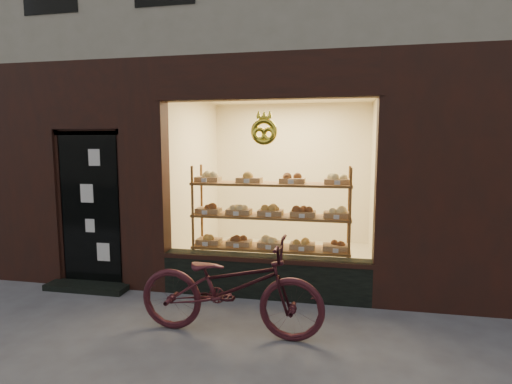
# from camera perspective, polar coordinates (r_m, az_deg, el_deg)

# --- Properties ---
(display_shelf) EXTENTS (2.20, 0.45, 1.70)m
(display_shelf) POSITION_cam_1_polar(r_m,az_deg,el_deg) (5.59, 2.07, -4.89)
(display_shelf) COLOR brown
(display_shelf) RESTS_ON ground
(bicycle) EXTENTS (1.98, 0.72, 1.04)m
(bicycle) POSITION_cam_1_polar(r_m,az_deg,el_deg) (4.29, -3.73, -13.34)
(bicycle) COLOR #38121A
(bicycle) RESTS_ON ground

